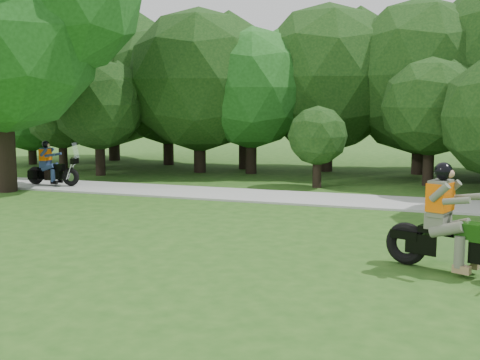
# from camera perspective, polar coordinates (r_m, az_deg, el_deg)

# --- Properties ---
(ground) EXTENTS (100.00, 100.00, 0.00)m
(ground) POSITION_cam_1_polar(r_m,az_deg,el_deg) (10.02, 2.53, -9.43)
(ground) COLOR #234E16
(ground) RESTS_ON ground
(walkway) EXTENTS (60.00, 2.20, 0.06)m
(walkway) POSITION_cam_1_polar(r_m,az_deg,el_deg) (17.66, 9.62, -1.90)
(walkway) COLOR #9D9D98
(walkway) RESTS_ON ground
(tree_line) EXTENTS (41.15, 11.18, 7.80)m
(tree_line) POSITION_cam_1_polar(r_m,az_deg,el_deg) (23.65, 15.58, 9.01)
(tree_line) COLOR black
(tree_line) RESTS_ON ground
(big_tree_west) EXTENTS (8.64, 6.56, 9.96)m
(big_tree_west) POSITION_cam_1_polar(r_m,az_deg,el_deg) (20.94, -21.50, 14.91)
(big_tree_west) COLOR black
(big_tree_west) RESTS_ON ground
(chopper_motorcycle) EXTENTS (2.56, 1.40, 1.89)m
(chopper_motorcycle) POSITION_cam_1_polar(r_m,az_deg,el_deg) (10.83, 19.42, -4.75)
(chopper_motorcycle) COLOR black
(chopper_motorcycle) RESTS_ON ground
(touring_motorcycle) EXTENTS (1.97, 0.60, 1.50)m
(touring_motorcycle) POSITION_cam_1_polar(r_m,az_deg,el_deg) (21.15, -17.62, 1.00)
(touring_motorcycle) COLOR black
(touring_motorcycle) RESTS_ON walkway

